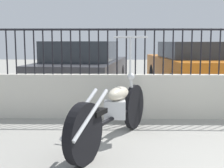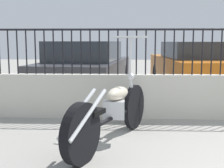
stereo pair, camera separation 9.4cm
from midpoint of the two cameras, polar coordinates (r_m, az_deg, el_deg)
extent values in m
cylinder|color=black|center=(5.74, -19.16, 5.63)|extent=(0.02, 0.02, 0.79)
cylinder|color=black|center=(5.69, -17.64, 5.67)|extent=(0.02, 0.02, 0.79)
cylinder|color=black|center=(5.64, -16.10, 5.72)|extent=(0.02, 0.02, 0.79)
cylinder|color=black|center=(5.59, -14.53, 5.76)|extent=(0.02, 0.02, 0.79)
cylinder|color=black|center=(5.55, -12.94, 5.80)|extent=(0.02, 0.02, 0.79)
cylinder|color=black|center=(5.52, -11.33, 5.83)|extent=(0.02, 0.02, 0.79)
cylinder|color=black|center=(5.48, -9.69, 5.86)|extent=(0.02, 0.02, 0.79)
cylinder|color=black|center=(5.46, -8.04, 5.89)|extent=(0.02, 0.02, 0.79)
cylinder|color=black|center=(5.43, -6.37, 5.91)|extent=(0.02, 0.02, 0.79)
cylinder|color=black|center=(5.41, -4.68, 5.92)|extent=(0.02, 0.02, 0.79)
cylinder|color=black|center=(5.40, -2.99, 5.93)|extent=(0.02, 0.02, 0.79)
cylinder|color=black|center=(5.39, -1.29, 5.94)|extent=(0.02, 0.02, 0.79)
cylinder|color=black|center=(5.38, 0.42, 5.94)|extent=(0.02, 0.02, 0.79)
cylinder|color=black|center=(5.38, 2.12, 5.93)|extent=(0.02, 0.02, 0.79)
cylinder|color=black|center=(5.39, 3.83, 5.92)|extent=(0.02, 0.02, 0.79)
cylinder|color=black|center=(5.40, 5.53, 5.91)|extent=(0.02, 0.02, 0.79)
cylinder|color=black|center=(5.41, 7.22, 5.89)|extent=(0.02, 0.02, 0.79)
cylinder|color=black|center=(5.43, 8.90, 5.86)|extent=(0.02, 0.02, 0.79)
cylinder|color=black|center=(5.46, 10.57, 5.83)|extent=(0.02, 0.02, 0.79)
cylinder|color=black|center=(5.48, 12.23, 5.80)|extent=(0.02, 0.02, 0.79)
cylinder|color=black|center=(5.52, 13.86, 5.76)|extent=(0.02, 0.02, 0.79)
cylinder|color=black|center=(5.55, 15.48, 5.71)|extent=(0.02, 0.02, 0.79)
cylinder|color=black|center=(5.59, 17.07, 5.67)|extent=(0.02, 0.02, 0.79)
cylinder|color=black|center=(5.64, 18.63, 5.62)|extent=(0.02, 0.02, 0.79)
cylinder|color=black|center=(4.82, 3.51, -4.17)|extent=(0.33, 0.65, 0.68)
cylinder|color=black|center=(3.45, -5.99, -9.07)|extent=(0.38, 0.68, 0.69)
cylinder|color=black|center=(4.12, -0.43, -6.23)|extent=(0.62, 1.34, 0.06)
cube|color=silver|center=(4.14, -0.14, -4.74)|extent=(0.28, 0.18, 0.24)
ellipsoid|color=beige|center=(4.21, 0.55, -1.75)|extent=(0.39, 0.57, 0.18)
cube|color=black|center=(3.66, -3.63, -5.15)|extent=(0.26, 0.32, 0.06)
cylinder|color=silver|center=(4.69, 3.14, -1.39)|extent=(0.13, 0.22, 0.51)
sphere|color=silver|center=(4.60, 2.89, 1.33)|extent=(0.11, 0.11, 0.11)
cylinder|color=silver|center=(4.55, 2.77, 5.05)|extent=(0.03, 0.03, 0.56)
cylinder|color=silver|center=(4.54, 2.80, 8.58)|extent=(0.49, 0.23, 0.03)
cylinder|color=silver|center=(3.40, -4.59, -5.46)|extent=(0.35, 0.73, 0.44)
cylinder|color=silver|center=(3.47, -6.62, -5.22)|extent=(0.35, 0.73, 0.44)
cylinder|color=black|center=(9.76, -8.47, 1.75)|extent=(0.18, 0.65, 0.64)
cylinder|color=black|center=(9.43, 1.39, 1.62)|extent=(0.18, 0.65, 0.64)
cylinder|color=black|center=(7.28, -14.26, -0.46)|extent=(0.18, 0.65, 0.64)
cylinder|color=black|center=(6.83, -1.08, -0.76)|extent=(0.18, 0.65, 0.64)
cube|color=#38383D|center=(8.25, -5.45, 2.24)|extent=(2.26, 4.44, 0.60)
cube|color=#2D3338|center=(8.01, -5.85, 6.00)|extent=(1.83, 2.21, 0.50)
cylinder|color=black|center=(9.53, 7.19, 1.63)|extent=(0.15, 0.65, 0.64)
cylinder|color=black|center=(9.98, 17.26, 1.62)|extent=(0.15, 0.65, 0.64)
cylinder|color=black|center=(7.05, 10.72, -0.62)|extent=(0.15, 0.65, 0.64)
cube|color=orange|center=(8.47, 14.62, 2.43)|extent=(2.16, 4.23, 0.68)
cube|color=#2D3338|center=(8.25, 15.17, 6.05)|extent=(1.82, 2.09, 0.41)
camera|label=1|loc=(0.05, -90.58, -0.08)|focal=50.00mm
camera|label=2|loc=(0.05, 89.42, 0.08)|focal=50.00mm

